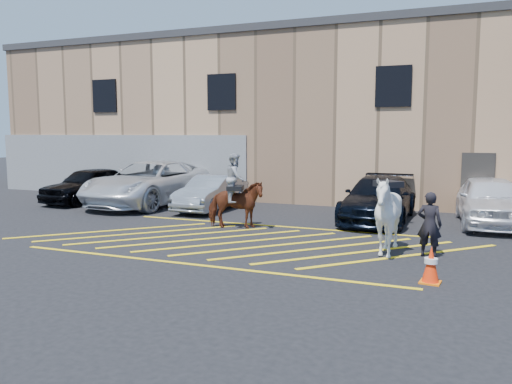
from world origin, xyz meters
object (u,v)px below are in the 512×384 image
at_px(car_blue_suv, 379,199).
at_px(handler, 429,224).
at_px(car_black_suv, 89,185).
at_px(mounted_bay, 235,198).
at_px(car_white_suv, 490,201).
at_px(traffic_cone, 431,265).
at_px(car_silver_sedan, 212,193).
at_px(car_white_pickup, 151,183).
at_px(saddled_white, 387,215).

distance_m(car_blue_suv, handler, 4.90).
distance_m(car_black_suv, mounted_bay, 8.62).
xyz_separation_m(car_blue_suv, handler, (1.78, -4.56, 0.04)).
bearing_deg(handler, car_blue_suv, -61.07).
height_order(car_white_suv, mounted_bay, mounted_bay).
distance_m(car_blue_suv, traffic_cone, 7.01).
distance_m(car_black_suv, car_silver_sedan, 5.75).
height_order(car_black_suv, car_white_suv, car_white_suv).
height_order(car_white_pickup, car_white_suv, car_white_pickup).
bearing_deg(traffic_cone, saddled_white, 118.95).
distance_m(car_white_pickup, car_white_suv, 12.45).
distance_m(car_white_pickup, traffic_cone, 13.09).
bearing_deg(car_blue_suv, car_black_suv, -179.03).
distance_m(car_white_pickup, handler, 11.92).
distance_m(saddled_white, traffic_cone, 2.31).
xyz_separation_m(car_black_suv, saddled_white, (12.76, -4.83, 0.23)).
bearing_deg(handler, saddled_white, 20.85).
xyz_separation_m(saddled_white, traffic_cone, (1.08, -1.95, -0.60)).
height_order(car_white_pickup, car_blue_suv, car_white_pickup).
bearing_deg(traffic_cone, car_blue_suv, 105.94).
distance_m(car_silver_sedan, car_blue_suv, 6.17).
bearing_deg(car_silver_sedan, car_white_suv, 2.66).
bearing_deg(car_white_pickup, car_black_suv, -170.73).
distance_m(car_white_pickup, car_blue_suv, 9.09).
bearing_deg(car_white_pickup, mounted_bay, -29.14).
relative_size(car_white_pickup, saddled_white, 2.74).
distance_m(car_black_suv, traffic_cone, 15.42).
height_order(handler, saddled_white, saddled_white).
distance_m(car_white_suv, mounted_bay, 8.00).
bearing_deg(saddled_white, car_silver_sedan, 145.73).
relative_size(mounted_bay, saddled_white, 0.98).
bearing_deg(car_black_suv, mounted_bay, -14.51).
relative_size(car_black_suv, car_white_suv, 0.94).
xyz_separation_m(car_black_suv, handler, (13.70, -4.61, 0.03)).
bearing_deg(car_white_pickup, saddled_white, -23.79).
distance_m(car_blue_suv, mounted_bay, 4.90).
xyz_separation_m(car_white_pickup, car_blue_suv, (9.08, -0.34, -0.16)).
height_order(car_black_suv, car_white_pickup, car_white_pickup).
height_order(car_white_pickup, mounted_bay, mounted_bay).
height_order(car_blue_suv, car_white_suv, car_white_suv).
bearing_deg(traffic_cone, car_silver_sedan, 140.26).
xyz_separation_m(car_blue_suv, car_white_suv, (3.37, 0.41, 0.06)).
height_order(car_white_suv, handler, car_white_suv).
distance_m(car_black_suv, car_white_suv, 15.29).
bearing_deg(car_white_suv, car_blue_suv, -176.24).
height_order(car_silver_sedan, mounted_bay, mounted_bay).
distance_m(car_blue_suv, saddled_white, 4.86).
bearing_deg(mounted_bay, car_black_suv, 159.21).
distance_m(handler, mounted_bay, 5.86).
bearing_deg(traffic_cone, handler, 93.65).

